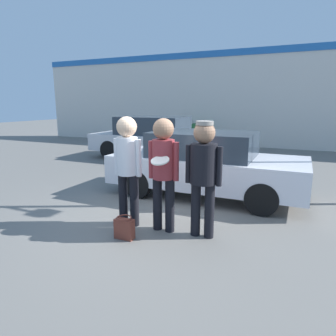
{
  "coord_description": "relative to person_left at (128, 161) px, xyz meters",
  "views": [
    {
      "loc": [
        2.23,
        -4.47,
        2.03
      ],
      "look_at": [
        0.29,
        -0.13,
        1.01
      ],
      "focal_mm": 32.0,
      "sensor_mm": 36.0,
      "label": 1
    }
  ],
  "objects": [
    {
      "name": "shrub",
      "position": [
        -2.12,
        9.79,
        -0.55
      ],
      "size": [
        1.12,
        1.12,
        1.12
      ],
      "color": "#285B2D",
      "rests_on": "ground"
    },
    {
      "name": "person_right",
      "position": [
        1.28,
        0.06,
        -0.01
      ],
      "size": [
        0.57,
        0.4,
        1.79
      ],
      "color": "black",
      "rests_on": "ground"
    },
    {
      "name": "storefront_building",
      "position": [
        0.35,
        10.54,
        1.17
      ],
      "size": [
        24.0,
        0.22,
        4.5
      ],
      "color": "silver",
      "rests_on": "ground"
    },
    {
      "name": "person_left",
      "position": [
        0.0,
        0.0,
        0.0
      ],
      "size": [
        0.51,
        0.34,
        1.83
      ],
      "color": "black",
      "rests_on": "ground"
    },
    {
      "name": "ground_plane",
      "position": [
        0.35,
        0.32,
        -1.11
      ],
      "size": [
        56.0,
        56.0,
        0.0
      ],
      "primitive_type": "plane",
      "color": "#66635E"
    },
    {
      "name": "parked_car_far",
      "position": [
        -2.44,
        5.85,
        -0.32
      ],
      "size": [
        4.77,
        1.9,
        1.56
      ],
      "color": "silver",
      "rests_on": "ground"
    },
    {
      "name": "handbag",
      "position": [
        0.23,
        -0.51,
        -0.94
      ],
      "size": [
        0.3,
        0.23,
        0.35
      ],
      "color": "brown",
      "rests_on": "ground"
    },
    {
      "name": "parked_car_near",
      "position": [
        0.68,
        2.19,
        -0.39
      ],
      "size": [
        4.23,
        1.83,
        1.43
      ],
      "color": "silver",
      "rests_on": "ground"
    },
    {
      "name": "person_middle_with_frisbee",
      "position": [
        0.64,
        0.02,
        -0.01
      ],
      "size": [
        0.52,
        0.56,
        1.82
      ],
      "color": "black",
      "rests_on": "ground"
    }
  ]
}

